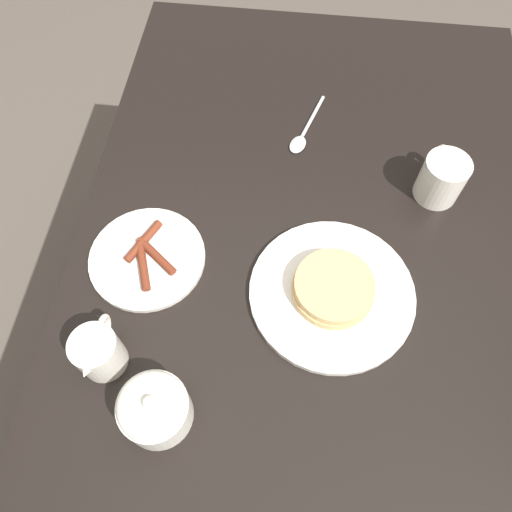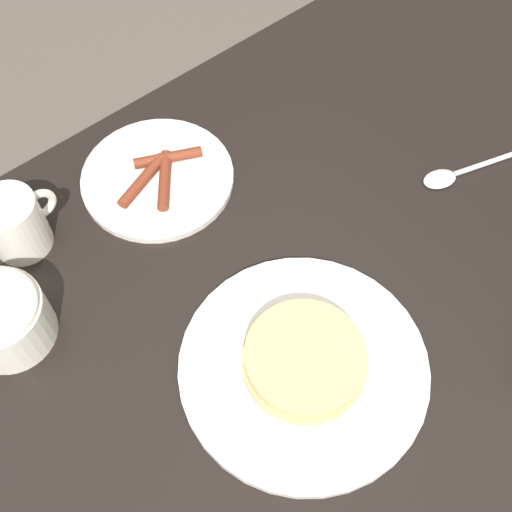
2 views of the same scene
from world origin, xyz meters
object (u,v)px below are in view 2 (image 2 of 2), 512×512
object	(u,v)px
side_plate_bacon	(158,177)
spoon	(458,173)
sugar_bowl	(0,316)
creamer_pitcher	(14,223)
pancake_plate	(304,364)

from	to	relation	value
side_plate_bacon	spoon	xyz separation A→B (m)	(0.30, -0.24, -0.00)
sugar_bowl	side_plate_bacon	bearing A→B (deg)	16.31
creamer_pitcher	pancake_plate	bearing A→B (deg)	-65.96
side_plate_bacon	sugar_bowl	bearing A→B (deg)	-163.69
spoon	pancake_plate	bearing A→B (deg)	-168.05
pancake_plate	side_plate_bacon	xyz separation A→B (m)	(0.03, 0.31, -0.01)
creamer_pitcher	sugar_bowl	xyz separation A→B (m)	(-0.07, -0.10, 0.00)
pancake_plate	sugar_bowl	distance (m)	0.32
side_plate_bacon	sugar_bowl	world-z (taller)	sugar_bowl
pancake_plate	side_plate_bacon	size ratio (longest dim) A/B	1.37
creamer_pitcher	sugar_bowl	distance (m)	0.12
pancake_plate	spoon	distance (m)	0.34
spoon	creamer_pitcher	bearing A→B (deg)	151.12
pancake_plate	sugar_bowl	bearing A→B (deg)	132.57
pancake_plate	side_plate_bacon	bearing A→B (deg)	84.60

